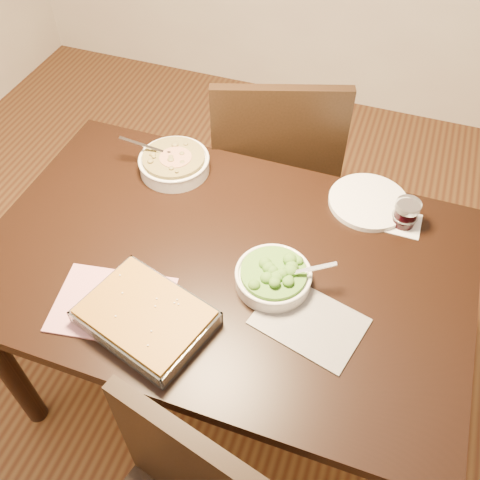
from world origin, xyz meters
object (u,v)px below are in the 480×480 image
at_px(baking_dish, 146,317).
at_px(wine_tumbler, 406,213).
at_px(table, 224,278).
at_px(dinner_plate, 368,202).
at_px(broccoli_bowl, 273,277).
at_px(chair_far, 275,167).
at_px(stew_bowl, 174,162).

distance_m(baking_dish, wine_tumbler, 0.82).
height_order(table, dinner_plate, dinner_plate).
bearing_deg(baking_dish, broccoli_bowl, 57.63).
bearing_deg(wine_tumbler, table, -146.40).
bearing_deg(dinner_plate, table, -134.34).
bearing_deg(table, baking_dish, -111.91).
bearing_deg(baking_dish, chair_far, 102.12).
height_order(stew_bowl, wine_tumbler, stew_bowl).
distance_m(wine_tumbler, chair_far, 0.65).
distance_m(broccoli_bowl, chair_far, 0.75).
distance_m(stew_bowl, dinner_plate, 0.64).
relative_size(dinner_plate, chair_far, 0.25).
xyz_separation_m(broccoli_bowl, baking_dish, (-0.27, -0.23, -0.00)).
height_order(table, baking_dish, baking_dish).
bearing_deg(baking_dish, wine_tumbler, 61.97).
relative_size(table, chair_far, 1.42).
height_order(wine_tumbler, chair_far, chair_far).
xyz_separation_m(broccoli_bowl, dinner_plate, (0.19, 0.40, -0.02)).
distance_m(table, baking_dish, 0.32).
relative_size(broccoli_bowl, wine_tumbler, 2.73).
xyz_separation_m(wine_tumbler, chair_far, (-0.50, 0.34, -0.25)).
distance_m(broccoli_bowl, baking_dish, 0.36).
distance_m(table, wine_tumbler, 0.58).
xyz_separation_m(table, wine_tumbler, (0.47, 0.31, 0.14)).
relative_size(table, broccoli_bowl, 6.05).
xyz_separation_m(baking_dish, chair_far, (0.07, 0.92, -0.23)).
height_order(stew_bowl, broccoli_bowl, stew_bowl).
relative_size(baking_dish, dinner_plate, 1.51).
height_order(broccoli_bowl, wine_tumbler, wine_tumbler).
height_order(wine_tumbler, dinner_plate, wine_tumbler).
bearing_deg(dinner_plate, wine_tumbler, -23.28).
relative_size(broccoli_bowl, dinner_plate, 0.93).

